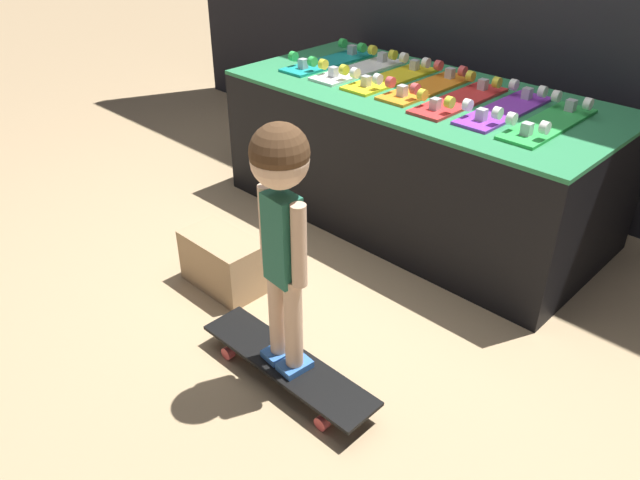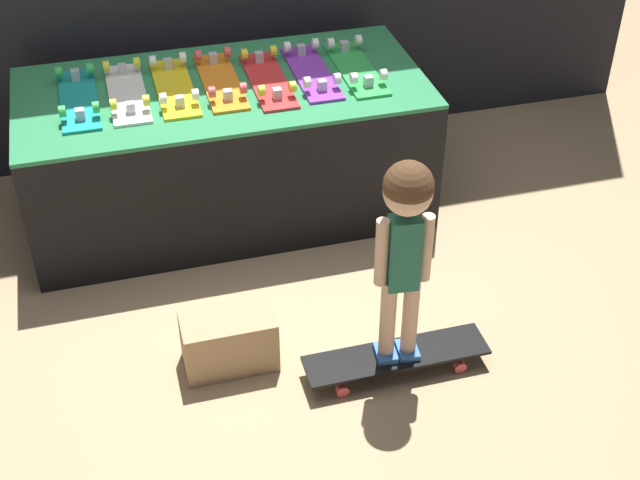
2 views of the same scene
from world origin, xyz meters
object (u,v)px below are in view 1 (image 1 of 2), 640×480
skateboard_green_on_rack (549,121)px  child (281,207)px  skateboard_on_floor (287,365)px  storage_box (223,262)px  skateboard_yellow_on_rack (391,76)px  skateboard_red_on_rack (460,98)px  skateboard_purple_on_rack (505,108)px  skateboard_white_on_rack (359,68)px  skateboard_orange_on_rack (427,86)px  skateboard_teal_on_rack (328,60)px

skateboard_green_on_rack → child: child is taller
skateboard_on_floor → child: (0.00, 0.00, 0.67)m
storage_box → skateboard_yellow_on_rack: bearing=90.3°
skateboard_red_on_rack → skateboard_purple_on_rack: 0.22m
skateboard_white_on_rack → skateboard_yellow_on_rack: size_ratio=1.00×
skateboard_orange_on_rack → skateboard_purple_on_rack: 0.45m
skateboard_green_on_rack → child: bearing=-99.5°
skateboard_teal_on_rack → child: bearing=-51.3°
skateboard_teal_on_rack → skateboard_orange_on_rack: 0.67m
skateboard_purple_on_rack → storage_box: 1.45m
skateboard_yellow_on_rack → skateboard_orange_on_rack: bearing=1.0°
skateboard_teal_on_rack → skateboard_yellow_on_rack: 0.45m
skateboard_yellow_on_rack → skateboard_green_on_rack: 0.89m
skateboard_purple_on_rack → child: bearing=-90.2°
skateboard_white_on_rack → skateboard_yellow_on_rack: same height
skateboard_teal_on_rack → skateboard_white_on_rack: same height
skateboard_on_floor → child: child is taller
skateboard_orange_on_rack → child: (0.44, -1.39, 0.02)m
storage_box → skateboard_teal_on_rack: bearing=111.3°
skateboard_yellow_on_rack → child: 1.54m
skateboard_white_on_rack → skateboard_orange_on_rack: (0.45, 0.00, 0.00)m
skateboard_green_on_rack → storage_box: size_ratio=1.58×
skateboard_orange_on_rack → skateboard_red_on_rack: size_ratio=1.00×
skateboard_teal_on_rack → skateboard_green_on_rack: (1.34, -0.04, 0.00)m
skateboard_purple_on_rack → skateboard_green_on_rack: size_ratio=1.00×
skateboard_orange_on_rack → skateboard_green_on_rack: (0.67, -0.04, 0.00)m
skateboard_white_on_rack → skateboard_green_on_rack: size_ratio=1.00×
skateboard_white_on_rack → skateboard_red_on_rack: (0.67, -0.05, 0.00)m
skateboard_orange_on_rack → skateboard_red_on_rack: 0.23m
skateboard_teal_on_rack → storage_box: 1.38m
skateboard_purple_on_rack → child: 1.37m
skateboard_yellow_on_rack → skateboard_green_on_rack: same height
skateboard_purple_on_rack → skateboard_white_on_rack: bearing=178.7°
skateboard_teal_on_rack → skateboard_yellow_on_rack: bearing=0.1°
skateboard_purple_on_rack → child: child is taller
skateboard_teal_on_rack → child: size_ratio=0.65×
skateboard_green_on_rack → child: size_ratio=0.65×
skateboard_green_on_rack → skateboard_on_floor: 1.52m
skateboard_purple_on_rack → storage_box: (-0.66, -1.15, -0.59)m
skateboard_white_on_rack → child: (0.89, -1.39, 0.02)m
skateboard_on_floor → skateboard_green_on_rack: bearing=80.5°
skateboard_teal_on_rack → skateboard_on_floor: 1.89m
skateboard_yellow_on_rack → skateboard_red_on_rack: size_ratio=1.00×
skateboard_white_on_rack → skateboard_purple_on_rack: same height
skateboard_yellow_on_rack → child: (0.67, -1.39, 0.02)m
skateboard_red_on_rack → skateboard_on_floor: skateboard_red_on_rack is taller
skateboard_red_on_rack → skateboard_purple_on_rack: bearing=6.3°
skateboard_red_on_rack → skateboard_on_floor: 1.51m
skateboard_yellow_on_rack → skateboard_orange_on_rack: (0.22, 0.00, 0.00)m
skateboard_purple_on_rack → skateboard_on_floor: 1.52m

